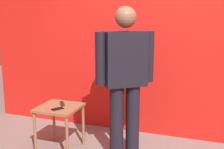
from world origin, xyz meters
The scene contains 5 objects.
back_wall_red centered at (0.00, 1.40, 1.69)m, with size 4.94×0.12×3.38m, color red.
standing_person centered at (-0.06, 0.59, 1.00)m, with size 0.64×0.50×1.78m.
side_table centered at (-0.87, 0.47, 0.48)m, with size 0.50×0.50×0.57m.
cell_phone centered at (-0.84, 0.37, 0.58)m, with size 0.07×0.14×0.01m, color black.
tv_remote centered at (-0.87, 0.55, 0.58)m, with size 0.04×0.17×0.02m, color black.
Camera 1 is at (0.85, -2.44, 1.66)m, focal length 44.90 mm.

